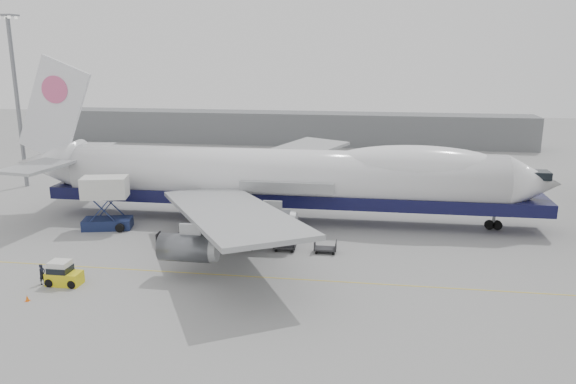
% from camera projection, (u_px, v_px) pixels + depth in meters
% --- Properties ---
extents(ground, '(260.00, 260.00, 0.00)m').
position_uv_depth(ground, '(265.00, 254.00, 57.88)').
color(ground, gray).
rests_on(ground, ground).
extents(apron_line, '(60.00, 0.15, 0.01)m').
position_uv_depth(apron_line, '(253.00, 277.00, 52.13)').
color(apron_line, gold).
rests_on(apron_line, ground).
extents(hangar, '(110.00, 8.00, 7.00)m').
position_uv_depth(hangar, '(279.00, 128.00, 125.55)').
color(hangar, slate).
rests_on(hangar, ground).
extents(floodlight_mast, '(2.40, 2.40, 25.43)m').
position_uv_depth(floodlight_mast, '(16.00, 93.00, 83.33)').
color(floodlight_mast, slate).
rests_on(floodlight_mast, ground).
extents(airliner, '(67.00, 55.30, 19.98)m').
position_uv_depth(airliner, '(288.00, 176.00, 67.91)').
color(airliner, white).
rests_on(airliner, ground).
extents(catering_truck, '(6.00, 4.71, 6.22)m').
position_uv_depth(catering_truck, '(106.00, 200.00, 65.38)').
color(catering_truck, '#19234B').
rests_on(catering_truck, ground).
extents(baggage_tug, '(3.03, 1.72, 2.20)m').
position_uv_depth(baggage_tug, '(63.00, 274.00, 50.21)').
color(baggage_tug, yellow).
rests_on(baggage_tug, ground).
extents(ground_worker, '(0.57, 0.76, 1.89)m').
position_uv_depth(ground_worker, '(42.00, 274.00, 50.29)').
color(ground_worker, black).
rests_on(ground_worker, ground).
extents(traffic_cone, '(0.35, 0.35, 0.52)m').
position_uv_depth(traffic_cone, '(27.00, 298.00, 47.03)').
color(traffic_cone, '#FF650D').
rests_on(traffic_cone, ground).
extents(dolly_0, '(2.30, 1.35, 1.30)m').
position_uv_depth(dolly_0, '(168.00, 240.00, 60.56)').
color(dolly_0, '#2D2D30').
rests_on(dolly_0, ground).
extents(dolly_1, '(2.30, 1.35, 1.30)m').
position_uv_depth(dolly_1, '(206.00, 242.00, 59.96)').
color(dolly_1, '#2D2D30').
rests_on(dolly_1, ground).
extents(dolly_2, '(2.30, 1.35, 1.30)m').
position_uv_depth(dolly_2, '(245.00, 244.00, 59.35)').
color(dolly_2, '#2D2D30').
rests_on(dolly_2, ground).
extents(dolly_3, '(2.30, 1.35, 1.30)m').
position_uv_depth(dolly_3, '(285.00, 246.00, 58.75)').
color(dolly_3, '#2D2D30').
rests_on(dolly_3, ground).
extents(dolly_4, '(2.30, 1.35, 1.30)m').
position_uv_depth(dolly_4, '(325.00, 248.00, 58.15)').
color(dolly_4, '#2D2D30').
rests_on(dolly_4, ground).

